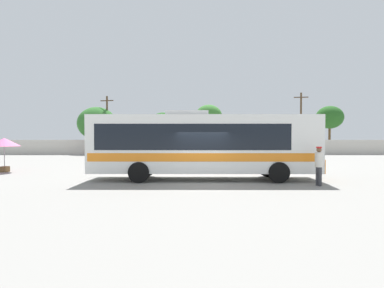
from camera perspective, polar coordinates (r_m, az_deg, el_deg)
The scene contains 15 objects.
ground_plane at distance 25.78m, azimuth 0.98°, elevation -3.70°, with size 300.00×300.00×0.00m, color gray.
perimeter_wall at distance 39.30m, azimuth 0.59°, elevation -0.58°, with size 80.00×0.30×1.85m, color beige.
coach_bus_white_orange at distance 16.68m, azimuth 1.53°, elevation 0.15°, with size 11.85×2.79×3.63m.
attendant_by_bus_door at distance 15.77m, azimuth 21.84°, elevation -3.30°, with size 0.46×0.46×1.82m.
vendor_umbrella_near_gate_pink at distance 23.53m, azimuth -31.03°, elevation 0.15°, with size 1.92×1.92×2.19m.
parked_car_leftmost_red at distance 37.37m, azimuth -14.45°, elevation -0.90°, with size 4.71×2.28×1.55m.
parked_car_second_dark_blue at distance 36.62m, azimuth -4.39°, elevation -1.00°, with size 4.24×2.20×1.41m.
parked_car_third_grey at distance 36.53m, azimuth 3.93°, elevation -1.01°, with size 4.34×2.21×1.40m.
parked_car_rightmost_black at distance 36.97m, azimuth 13.51°, elevation -0.95°, with size 4.64×2.27×1.51m.
utility_pole_near at distance 43.81m, azimuth 18.96°, elevation 3.81°, with size 1.79×0.43×8.01m.
utility_pole_far at distance 42.98m, azimuth -15.28°, elevation 3.60°, with size 1.78×0.50×7.57m.
roadside_tree_left at distance 43.71m, azimuth -16.99°, elevation 3.59°, with size 5.08×5.08×6.17m.
roadside_tree_midleft at distance 44.42m, azimuth -5.43°, elevation 3.63°, with size 3.76×3.76×5.63m.
roadside_tree_midright at distance 43.62m, azimuth 2.87°, elevation 5.03°, with size 3.68×3.68×6.63m.
roadside_tree_right at distance 47.82m, azimuth 23.51°, elevation 4.42°, with size 3.70×3.70×6.50m.
Camera 1 is at (-0.51, -15.67, 2.31)m, focal length 29.45 mm.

